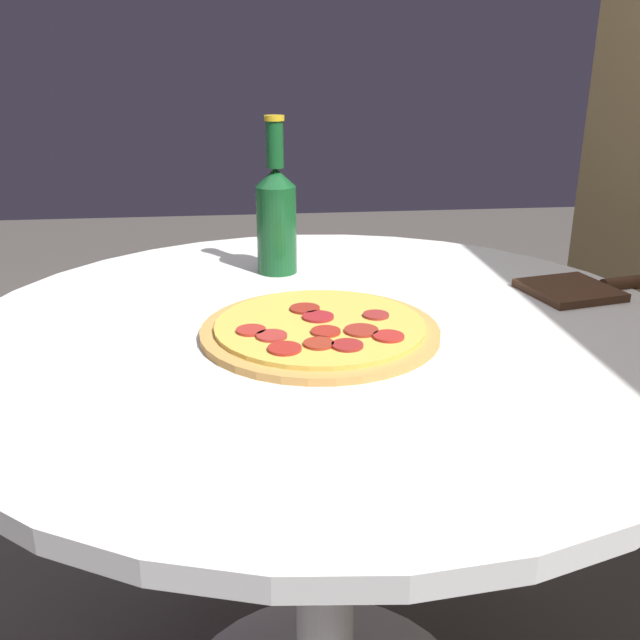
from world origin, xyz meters
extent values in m
cylinder|color=silver|center=(0.00, 0.00, 0.35)|extent=(0.09, 0.09, 0.67)
cylinder|color=silver|center=(0.00, 0.00, 0.70)|extent=(0.98, 0.98, 0.02)
cylinder|color=#C68E47|center=(0.04, -0.01, 0.72)|extent=(0.30, 0.30, 0.01)
cylinder|color=#E0BC4C|center=(0.04, -0.01, 0.73)|extent=(0.27, 0.27, 0.01)
cylinder|color=#9A301E|center=(0.11, -0.02, 0.73)|extent=(0.04, 0.04, 0.00)
cylinder|color=#AA2D25|center=(0.06, -0.10, 0.73)|extent=(0.04, 0.04, 0.00)
cylinder|color=maroon|center=(0.08, 0.03, 0.73)|extent=(0.04, 0.04, 0.00)
cylinder|color=maroon|center=(0.08, -0.01, 0.73)|extent=(0.04, 0.04, 0.00)
cylinder|color=maroon|center=(0.02, 0.06, 0.73)|extent=(0.03, 0.03, 0.00)
cylinder|color=#AA2822|center=(0.10, 0.06, 0.73)|extent=(0.04, 0.04, 0.00)
cylinder|color=#A7261F|center=(0.12, -0.06, 0.73)|extent=(0.04, 0.04, 0.00)
cylinder|color=maroon|center=(-0.01, -0.03, 0.73)|extent=(0.04, 0.04, 0.00)
cylinder|color=maroon|center=(0.02, -0.01, 0.73)|extent=(0.04, 0.04, 0.00)
cylinder|color=#A82F2A|center=(0.08, -0.08, 0.73)|extent=(0.04, 0.04, 0.00)
cylinder|color=maroon|center=(0.12, 0.01, 0.73)|extent=(0.04, 0.04, 0.00)
cylinder|color=#144C23|center=(-0.24, -0.05, 0.78)|extent=(0.06, 0.06, 0.14)
cone|color=#144C23|center=(-0.24, -0.05, 0.87)|extent=(0.06, 0.06, 0.03)
cylinder|color=#144C23|center=(-0.24, -0.05, 0.92)|extent=(0.03, 0.03, 0.07)
cylinder|color=gold|center=(-0.24, -0.05, 0.96)|extent=(0.03, 0.03, 0.01)
cube|color=#422819|center=(-0.08, 0.37, 0.72)|extent=(0.14, 0.14, 0.01)
cylinder|color=#422819|center=(-0.11, 0.49, 0.72)|extent=(0.04, 0.11, 0.02)
camera|label=1|loc=(0.88, -0.11, 1.05)|focal=40.00mm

